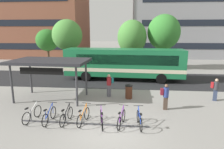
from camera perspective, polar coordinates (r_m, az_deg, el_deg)
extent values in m
plane|color=gray|center=(10.34, -0.24, -15.84)|extent=(200.00, 200.00, 0.00)
cube|color=#232326|center=(20.57, 2.57, -1.45)|extent=(80.00, 7.20, 0.01)
cube|color=#196B3D|center=(20.20, 3.44, 3.62)|extent=(12.12, 3.16, 2.70)
cube|color=beige|center=(20.31, 3.41, 1.81)|extent=(12.14, 3.18, 0.36)
cube|color=black|center=(21.21, -11.47, 6.89)|extent=(1.12, 2.34, 0.40)
cube|color=black|center=(21.48, -12.71, 4.59)|extent=(0.19, 2.19, 1.40)
cube|color=black|center=(18.89, 4.05, 4.26)|extent=(9.83, 0.57, 0.97)
cube|color=black|center=(21.36, 4.53, 5.17)|extent=(9.83, 0.57, 0.97)
cylinder|color=black|center=(19.98, -7.58, -0.50)|extent=(1.01, 0.35, 1.00)
cylinder|color=black|center=(22.16, -5.99, 0.80)|extent=(1.01, 0.35, 1.00)
cylinder|color=black|center=(19.38, 14.14, -1.17)|extent=(1.01, 0.35, 1.00)
cylinder|color=black|center=(21.62, 13.52, 0.24)|extent=(1.01, 0.35, 1.00)
cube|color=#47474C|center=(11.00, -8.16, -13.99)|extent=(6.99, 0.23, 0.06)
cylinder|color=#47474C|center=(11.93, -22.56, -11.00)|extent=(0.04, 0.04, 0.70)
cylinder|color=#47474C|center=(11.50, -18.10, -11.54)|extent=(0.04, 0.04, 0.70)
cylinder|color=#47474C|center=(11.14, -13.31, -12.04)|extent=(0.04, 0.04, 0.70)
cylinder|color=#47474C|center=(10.86, -8.22, -12.47)|extent=(0.04, 0.04, 0.70)
cylinder|color=#47474C|center=(10.67, -2.88, -12.83)|extent=(0.04, 0.04, 0.70)
cylinder|color=#47474C|center=(10.57, 2.61, -13.08)|extent=(0.04, 0.04, 0.70)
cylinder|color=#47474C|center=(10.56, 8.18, -13.22)|extent=(0.04, 0.04, 0.70)
torus|color=black|center=(12.40, -20.84, -9.97)|extent=(0.15, 0.70, 0.70)
torus|color=black|center=(11.65, -23.73, -11.67)|extent=(0.15, 0.70, 0.70)
cube|color=silver|center=(11.92, -22.30, -9.37)|extent=(0.17, 0.91, 0.58)
cylinder|color=silver|center=(11.62, -23.54, -10.29)|extent=(0.03, 0.03, 0.55)
cube|color=black|center=(11.53, -23.65, -9.08)|extent=(0.13, 0.23, 0.05)
cylinder|color=silver|center=(12.27, -21.00, -8.64)|extent=(0.04, 0.04, 0.65)
cylinder|color=black|center=(12.17, -21.12, -7.25)|extent=(0.52, 0.11, 0.03)
torus|color=black|center=(11.91, -16.75, -10.59)|extent=(0.08, 0.71, 0.70)
torus|color=black|center=(11.07, -18.95, -12.54)|extent=(0.08, 0.71, 0.70)
cube|color=#1E3DB2|center=(11.38, -17.86, -10.04)|extent=(0.07, 0.92, 0.58)
cylinder|color=#1E3DB2|center=(11.05, -18.81, -11.09)|extent=(0.03, 0.03, 0.55)
cube|color=black|center=(10.95, -18.91, -9.81)|extent=(0.11, 0.22, 0.05)
cylinder|color=#1E3DB2|center=(11.78, -16.88, -9.22)|extent=(0.03, 0.03, 0.65)
cylinder|color=black|center=(11.67, -16.98, -7.78)|extent=(0.52, 0.05, 0.03)
torus|color=black|center=(11.64, -12.10, -10.88)|extent=(0.11, 0.70, 0.70)
torus|color=black|center=(10.79, -14.22, -12.90)|extent=(0.11, 0.70, 0.70)
cube|color=black|center=(11.11, -13.15, -10.33)|extent=(0.12, 0.92, 0.58)
cylinder|color=black|center=(10.77, -14.07, -11.41)|extent=(0.03, 0.03, 0.55)
cube|color=black|center=(10.66, -14.15, -10.11)|extent=(0.12, 0.23, 0.05)
cylinder|color=black|center=(11.50, -12.21, -9.48)|extent=(0.03, 0.03, 0.65)
cylinder|color=black|center=(11.39, -12.28, -8.01)|extent=(0.52, 0.08, 0.03)
torus|color=black|center=(11.40, -7.33, -11.21)|extent=(0.16, 0.70, 0.70)
torus|color=black|center=(10.55, -9.44, -13.29)|extent=(0.16, 0.70, 0.70)
cube|color=orange|center=(10.86, -8.35, -10.66)|extent=(0.18, 0.91, 0.58)
cylinder|color=orange|center=(10.52, -9.26, -11.77)|extent=(0.03, 0.03, 0.55)
cube|color=black|center=(10.42, -9.31, -10.44)|extent=(0.13, 0.23, 0.05)
cylinder|color=orange|center=(11.26, -7.41, -9.78)|extent=(0.04, 0.04, 0.65)
cylinder|color=black|center=(11.15, -7.46, -8.28)|extent=(0.52, 0.11, 0.03)
torus|color=black|center=(11.05, -3.21, -11.89)|extent=(0.19, 0.70, 0.70)
torus|color=black|center=(10.13, -2.86, -14.24)|extent=(0.19, 0.70, 0.70)
cube|color=#702893|center=(10.48, -3.07, -11.42)|extent=(0.22, 0.91, 0.58)
cylinder|color=#702893|center=(10.11, -2.91, -12.65)|extent=(0.04, 0.04, 0.55)
cube|color=black|center=(10.00, -2.93, -11.28)|extent=(0.14, 0.24, 0.05)
cylinder|color=#702893|center=(10.91, -3.23, -10.43)|extent=(0.04, 0.04, 0.65)
cylinder|color=black|center=(10.79, -3.25, -8.89)|extent=(0.51, 0.13, 0.03)
torus|color=black|center=(11.07, 3.39, -11.86)|extent=(0.18, 0.70, 0.70)
torus|color=black|center=(10.17, 2.02, -14.13)|extent=(0.18, 0.70, 0.70)
cube|color=#702893|center=(10.51, 2.78, -11.35)|extent=(0.22, 0.91, 0.58)
cylinder|color=#702893|center=(10.15, 2.18, -12.55)|extent=(0.04, 0.04, 0.55)
cube|color=black|center=(10.04, 2.19, -11.18)|extent=(0.14, 0.24, 0.05)
cylinder|color=#702893|center=(10.93, 3.38, -10.40)|extent=(0.04, 0.04, 0.65)
cylinder|color=black|center=(10.81, 3.40, -8.86)|extent=(0.52, 0.13, 0.03)
torus|color=black|center=(11.05, 7.57, -11.99)|extent=(0.12, 0.70, 0.70)
torus|color=black|center=(10.14, 8.43, -14.35)|extent=(0.12, 0.70, 0.70)
cube|color=#1E3DB2|center=(10.48, 8.01, -11.52)|extent=(0.13, 0.92, 0.58)
cylinder|color=#1E3DB2|center=(10.12, 8.38, -12.76)|extent=(0.03, 0.03, 0.55)
cube|color=black|center=(10.01, 8.43, -11.38)|extent=(0.12, 0.23, 0.05)
cylinder|color=#1E3DB2|center=(10.91, 7.64, -10.53)|extent=(0.04, 0.04, 0.65)
cylinder|color=black|center=(10.79, 7.68, -8.99)|extent=(0.52, 0.08, 0.03)
cylinder|color=#38383D|center=(15.11, -27.20, -2.55)|extent=(0.15, 0.15, 2.73)
cylinder|color=#38383D|center=(13.09, -10.27, -3.48)|extent=(0.15, 0.15, 2.73)
cylinder|color=#38383D|center=(17.13, -22.62, -0.52)|extent=(0.15, 0.15, 2.73)
cylinder|color=#38383D|center=(15.38, -7.55, -1.03)|extent=(0.15, 0.15, 2.73)
cube|color=#28282D|center=(14.75, -17.64, 3.72)|extent=(5.53, 3.46, 0.20)
cube|color=black|center=(13.60, -19.93, 0.96)|extent=(2.95, 0.19, 0.44)
cube|color=#47382D|center=(13.09, 15.31, -8.08)|extent=(0.27, 0.21, 0.84)
cylinder|color=navy|center=(12.86, 15.49, -5.02)|extent=(0.36, 0.36, 0.62)
sphere|color=brown|center=(12.74, 15.60, -3.22)|extent=(0.22, 0.22, 0.22)
cube|color=maroon|center=(12.82, 14.34, -4.87)|extent=(0.19, 0.29, 0.40)
cube|color=#2D3851|center=(16.05, 27.85, -5.35)|extent=(0.31, 0.28, 0.82)
cylinder|color=#333338|center=(15.87, 28.10, -2.91)|extent=(0.44, 0.44, 0.60)
sphere|color=tan|center=(15.78, 28.25, -1.47)|extent=(0.22, 0.22, 0.22)
cube|color=#B21E23|center=(15.85, 27.18, -2.72)|extent=(0.27, 0.32, 0.40)
cube|color=#565660|center=(15.09, -0.90, -4.76)|extent=(0.33, 0.32, 0.91)
cylinder|color=maroon|center=(14.88, -0.91, -1.93)|extent=(0.48, 0.48, 0.62)
sphere|color=tan|center=(14.78, -0.92, -0.34)|extent=(0.22, 0.22, 0.22)
cube|color=#197075|center=(15.02, -0.09, -1.67)|extent=(0.32, 0.33, 0.40)
cylinder|color=#4C2819|center=(14.73, 4.92, -5.16)|extent=(0.52, 0.52, 0.95)
cylinder|color=black|center=(14.58, 4.96, -3.23)|extent=(0.55, 0.55, 0.08)
cylinder|color=brown|center=(30.36, -18.00, 4.71)|extent=(0.32, 0.32, 2.41)
ellipsoid|color=#2D7028|center=(30.15, -18.32, 9.49)|extent=(3.26, 3.26, 3.15)
cylinder|color=brown|center=(27.16, 14.48, 4.67)|extent=(0.32, 0.32, 2.95)
ellipsoid|color=#388433|center=(26.95, 14.88, 11.87)|extent=(4.22, 4.22, 4.55)
cylinder|color=brown|center=(25.76, -12.60, 4.31)|extent=(0.32, 0.32, 2.89)
ellipsoid|color=#4C8E3D|center=(25.54, -12.92, 11.16)|extent=(3.73, 3.73, 3.84)
cylinder|color=brown|center=(26.40, 5.70, 4.15)|extent=(0.32, 0.32, 2.37)
ellipsoid|color=#4C8E3D|center=(26.15, 5.85, 10.81)|extent=(3.80, 3.80, 4.43)
cube|color=brown|center=(44.26, -21.67, 18.16)|extent=(19.82, 12.21, 20.14)
cube|color=black|center=(38.60, -24.83, 7.48)|extent=(17.44, 0.06, 1.10)
cube|color=black|center=(38.55, -25.38, 13.44)|extent=(17.44, 0.06, 1.10)
cube|color=black|center=(38.81, 24.82, 7.51)|extent=(21.66, 0.06, 1.10)
cube|color=black|center=(38.77, 25.37, 13.46)|extent=(21.66, 0.06, 1.10)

